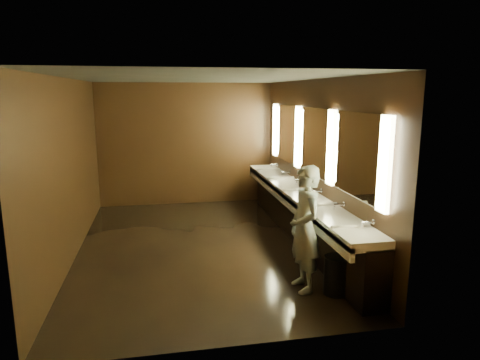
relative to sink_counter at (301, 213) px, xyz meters
name	(u,v)px	position (x,y,z in m)	size (l,w,h in m)	color
floor	(200,246)	(-1.79, 0.00, -0.50)	(6.00, 6.00, 0.00)	black
ceiling	(197,78)	(-1.79, 0.00, 2.30)	(4.00, 6.00, 0.02)	#2D2D2B
wall_back	(186,144)	(-1.79, 3.00, 0.90)	(4.00, 0.02, 2.80)	black
wall_front	(227,217)	(-1.79, -3.00, 0.90)	(4.00, 0.02, 2.80)	black
wall_left	(70,170)	(-3.79, 0.00, 0.90)	(0.02, 6.00, 2.80)	black
wall_right	(314,162)	(0.21, 0.00, 0.90)	(0.02, 6.00, 2.80)	black
sink_counter	(301,213)	(0.00, 0.00, 0.00)	(0.55, 5.40, 1.01)	black
mirror_band	(313,142)	(0.19, 0.00, 1.25)	(0.06, 5.03, 1.15)	#FCF8B2
person	(305,229)	(-0.59, -1.87, 0.34)	(0.61, 0.40, 1.67)	#9BCEE8
trash_bin	(336,275)	(-0.22, -2.07, -0.24)	(0.32, 0.32, 0.51)	black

